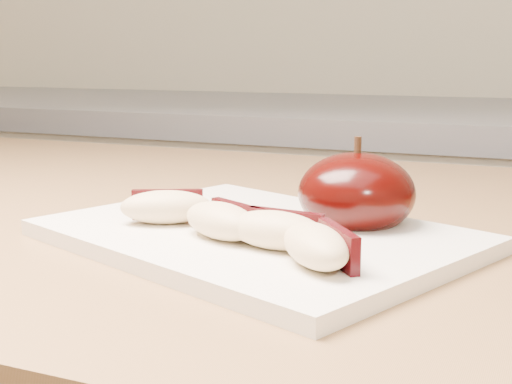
% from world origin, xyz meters
% --- Properties ---
extents(back_cabinet, '(2.40, 0.62, 0.94)m').
position_xyz_m(back_cabinet, '(0.00, 1.20, 0.47)').
color(back_cabinet, silver).
rests_on(back_cabinet, ground).
extents(cutting_board, '(0.33, 0.29, 0.01)m').
position_xyz_m(cutting_board, '(0.05, 0.40, 0.91)').
color(cutting_board, silver).
rests_on(cutting_board, island_counter).
extents(apple_half, '(0.09, 0.09, 0.07)m').
position_xyz_m(apple_half, '(0.11, 0.44, 0.93)').
color(apple_half, black).
rests_on(apple_half, cutting_board).
extents(apple_wedge_a, '(0.07, 0.06, 0.02)m').
position_xyz_m(apple_wedge_a, '(-0.01, 0.39, 0.92)').
color(apple_wedge_a, beige).
rests_on(apple_wedge_a, cutting_board).
extents(apple_wedge_b, '(0.07, 0.06, 0.02)m').
position_xyz_m(apple_wedge_b, '(0.04, 0.37, 0.92)').
color(apple_wedge_b, beige).
rests_on(apple_wedge_b, cutting_board).
extents(apple_wedge_c, '(0.07, 0.04, 0.02)m').
position_xyz_m(apple_wedge_c, '(0.08, 0.36, 0.92)').
color(apple_wedge_c, beige).
rests_on(apple_wedge_c, cutting_board).
extents(apple_wedge_d, '(0.06, 0.07, 0.02)m').
position_xyz_m(apple_wedge_d, '(0.12, 0.33, 0.92)').
color(apple_wedge_d, beige).
rests_on(apple_wedge_d, cutting_board).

